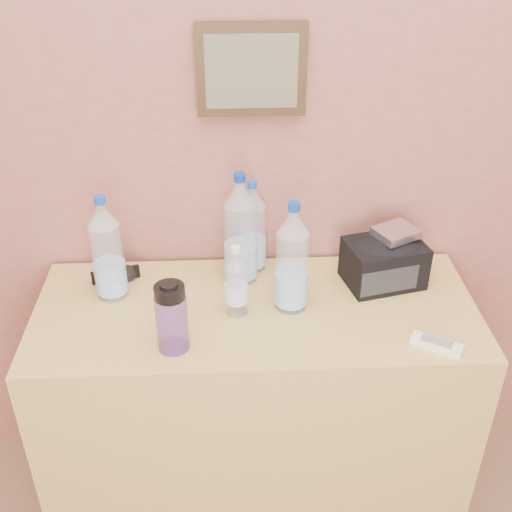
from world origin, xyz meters
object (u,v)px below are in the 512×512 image
(foil_packet, at_px, (396,233))
(sunglasses, at_px, (116,275))
(dresser, at_px, (256,408))
(pet_large_a, at_px, (107,253))
(pet_small, at_px, (236,284))
(pet_large_b, at_px, (252,231))
(pet_large_c, at_px, (240,234))
(toiletry_bag, at_px, (384,260))
(pet_large_d, at_px, (292,263))
(nalgene_bottle, at_px, (172,317))
(ac_remote, at_px, (436,344))

(foil_packet, bearing_deg, sunglasses, 177.53)
(dresser, xyz_separation_m, pet_large_a, (-0.42, 0.09, 0.54))
(pet_small, bearing_deg, pet_large_b, 76.80)
(pet_large_b, relative_size, pet_small, 1.37)
(pet_large_a, height_order, pet_small, pet_large_a)
(pet_large_a, height_order, pet_large_b, pet_large_a)
(pet_large_c, bearing_deg, sunglasses, 178.75)
(pet_large_a, relative_size, pet_large_c, 0.92)
(pet_large_a, distance_m, toiletry_bag, 0.81)
(toiletry_bag, bearing_deg, pet_large_c, 161.27)
(dresser, relative_size, sunglasses, 8.73)
(dresser, xyz_separation_m, sunglasses, (-0.42, 0.16, 0.42))
(dresser, bearing_deg, pet_large_a, 167.90)
(pet_small, relative_size, foil_packet, 1.84)
(pet_large_b, relative_size, foil_packet, 2.51)
(pet_large_d, height_order, nalgene_bottle, pet_large_d)
(pet_large_b, bearing_deg, dresser, -89.92)
(pet_large_b, distance_m, pet_large_c, 0.08)
(nalgene_bottle, relative_size, sunglasses, 1.39)
(dresser, height_order, sunglasses, sunglasses)
(nalgene_bottle, bearing_deg, pet_large_d, 27.35)
(sunglasses, bearing_deg, pet_small, -40.81)
(pet_large_d, bearing_deg, pet_small, -171.35)
(pet_large_a, xyz_separation_m, pet_large_b, (0.42, 0.13, -0.01))
(pet_small, distance_m, sunglasses, 0.41)
(pet_large_a, xyz_separation_m, nalgene_bottle, (0.19, -0.25, -0.04))
(dresser, relative_size, pet_small, 5.87)
(pet_large_c, xyz_separation_m, pet_small, (-0.02, -0.17, -0.06))
(pet_large_d, distance_m, ac_remote, 0.44)
(nalgene_bottle, bearing_deg, pet_large_a, 128.00)
(pet_large_a, relative_size, ac_remote, 2.40)
(dresser, bearing_deg, pet_large_c, 103.64)
(dresser, relative_size, toiletry_bag, 5.69)
(pet_large_a, relative_size, toiletry_bag, 1.45)
(sunglasses, xyz_separation_m, toiletry_bag, (0.81, -0.05, 0.06))
(dresser, bearing_deg, pet_small, -164.71)
(pet_large_b, relative_size, pet_large_d, 0.89)
(foil_packet, bearing_deg, dresser, -162.85)
(pet_small, bearing_deg, foil_packet, 16.94)
(sunglasses, bearing_deg, pet_large_b, -7.07)
(pet_large_b, distance_m, ac_remote, 0.63)
(pet_large_b, xyz_separation_m, nalgene_bottle, (-0.22, -0.38, -0.03))
(ac_remote, height_order, foil_packet, foil_packet)
(sunglasses, bearing_deg, dresser, -35.96)
(pet_large_c, bearing_deg, pet_small, -95.80)
(pet_large_b, distance_m, pet_large_d, 0.23)
(pet_large_b, bearing_deg, pet_large_d, -64.47)
(pet_small, height_order, nalgene_bottle, pet_small)
(dresser, xyz_separation_m, pet_large_b, (-0.00, 0.22, 0.53))
(pet_large_a, bearing_deg, pet_small, -16.11)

